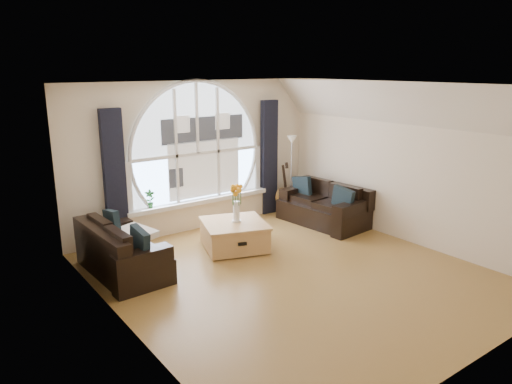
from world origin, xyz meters
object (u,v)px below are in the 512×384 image
Objects in this scene: vase_flowers at (236,199)px; potted_plant at (150,199)px; coffee_chest at (234,234)px; sofa_right at (323,203)px; guitar at (283,187)px; sofa_left at (123,247)px; floor_lamp at (291,175)px.

potted_plant is (-0.95, 1.28, -0.13)m from vase_flowers.
sofa_right is at bearing 20.94° from coffee_chest.
sofa_right is 1.61× the size of guitar.
coffee_chest is at bearing -149.41° from guitar.
vase_flowers reaches higher than sofa_left.
coffee_chest is (-2.09, -0.07, -0.15)m from sofa_right.
sofa_right is 3.24m from potted_plant.
vase_flowers is at bearing -154.07° from floor_lamp.
vase_flowers is (-2.04, -0.07, 0.44)m from sofa_right.
floor_lamp is (2.06, 0.98, 0.55)m from coffee_chest.
sofa_right is 0.99m from floor_lamp.
floor_lamp is (-0.03, 0.91, 0.40)m from sofa_right.
sofa_right is 5.26× the size of potted_plant.
sofa_left is at bearing 176.07° from vase_flowers.
sofa_right is at bearing -22.03° from potted_plant.
potted_plant is (-2.96, 0.30, -0.09)m from floor_lamp.
vase_flowers is 2.25m from guitar.
guitar reaches higher than coffee_chest.
sofa_left reaches higher than coffee_chest.
floor_lamp is at bearing 44.48° from coffee_chest.
sofa_left is 2.35× the size of vase_flowers.
sofa_left is 1.64× the size of coffee_chest.
sofa_right is 1.06× the size of floor_lamp.
vase_flowers is 2.23m from floor_lamp.
vase_flowers is at bearing -148.79° from guitar.
guitar is (1.92, 1.13, -0.31)m from vase_flowers.
sofa_left is 1.87m from coffee_chest.
vase_flowers is 1.59m from potted_plant.
guitar is at bearing 12.22° from sofa_left.
sofa_left is 1.03× the size of floor_lamp.
guitar reaches higher than sofa_left.
potted_plant is at bearing 177.78° from guitar.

